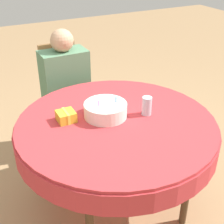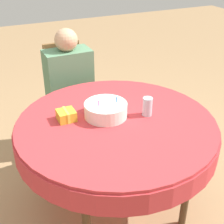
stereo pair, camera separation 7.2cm
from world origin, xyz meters
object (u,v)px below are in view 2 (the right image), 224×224
object	(u,v)px
gift_box	(66,115)
chair	(68,95)
birthday_cake	(106,110)
drinking_glass	(147,107)
person	(70,81)

from	to	relation	value
gift_box	chair	bearing A→B (deg)	73.03
birthday_cake	gift_box	world-z (taller)	birthday_cake
chair	birthday_cake	bearing A→B (deg)	-90.66
birthday_cake	drinking_glass	xyz separation A→B (m)	(0.26, -0.10, 0.02)
birthday_cake	gift_box	size ratio (longest dim) A/B	2.39
person	birthday_cake	bearing A→B (deg)	-90.74
chair	drinking_glass	xyz separation A→B (m)	(0.26, -0.98, 0.30)
chair	person	distance (m)	0.20
chair	gift_box	xyz separation A→B (m)	(-0.25, -0.82, 0.27)
chair	birthday_cake	distance (m)	0.93
person	drinking_glass	distance (m)	0.93
chair	gift_box	bearing A→B (deg)	-107.74
drinking_glass	gift_box	xyz separation A→B (m)	(-0.51, 0.16, -0.03)
person	drinking_glass	xyz separation A→B (m)	(0.26, -0.89, 0.13)
chair	birthday_cake	size ratio (longest dim) A/B	3.51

